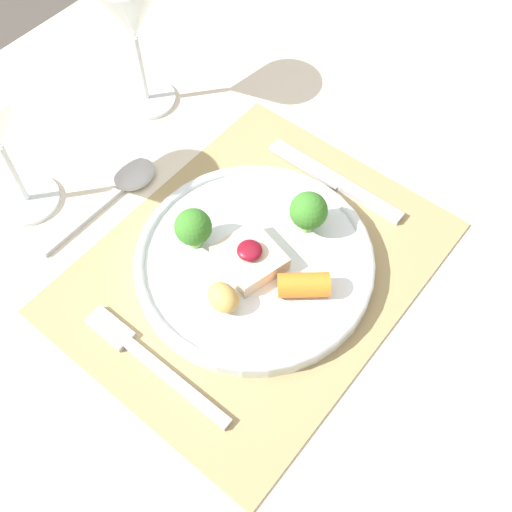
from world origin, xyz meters
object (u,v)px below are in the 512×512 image
at_px(spoon, 126,182).
at_px(wine_glass_near, 130,13).
at_px(knife, 343,186).
at_px(dinner_plate, 256,258).
at_px(fork, 146,358).

height_order(spoon, wine_glass_near, wine_glass_near).
relative_size(knife, wine_glass_near, 1.03).
relative_size(dinner_plate, fork, 1.40).
bearing_deg(dinner_plate, knife, -4.51).
bearing_deg(knife, spoon, 125.44).
bearing_deg(spoon, knife, -56.05).
xyz_separation_m(knife, wine_glass_near, (-0.04, 0.29, 0.13)).
relative_size(dinner_plate, knife, 1.40).
distance_m(knife, spoon, 0.26).
xyz_separation_m(dinner_plate, wine_glass_near, (0.11, 0.28, 0.12)).
height_order(fork, knife, knife).
height_order(fork, wine_glass_near, wine_glass_near).
bearing_deg(dinner_plate, wine_glass_near, 68.03).
relative_size(fork, wine_glass_near, 1.03).
bearing_deg(fork, dinner_plate, -3.67).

